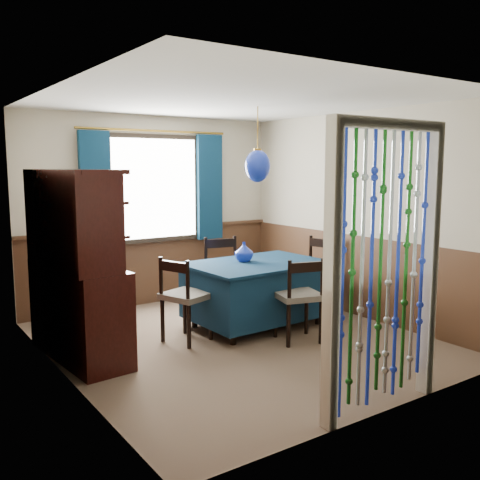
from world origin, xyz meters
TOP-DOWN VIEW (x-y plane):
  - floor at (0.00, 0.00)m, footprint 4.00×4.00m
  - ceiling at (0.00, 0.00)m, footprint 4.00×4.00m
  - wall_back at (0.00, 2.00)m, footprint 3.60×0.00m
  - wall_front at (0.00, -2.00)m, footprint 3.60×0.00m
  - wall_left at (-1.80, 0.00)m, footprint 0.00×4.00m
  - wall_right at (1.80, 0.00)m, footprint 0.00×4.00m
  - wainscot_back at (0.00, 1.99)m, footprint 3.60×0.00m
  - wainscot_front at (0.00, -1.99)m, footprint 3.60×0.00m
  - wainscot_left at (-1.79, 0.00)m, footprint 0.00×4.00m
  - wainscot_right at (1.79, 0.00)m, footprint 0.00×4.00m
  - window at (0.00, 1.95)m, footprint 1.32×0.12m
  - doorway at (0.00, -1.94)m, footprint 1.16×0.12m
  - dining_table at (0.50, 0.33)m, footprint 1.59×1.13m
  - chair_near at (0.53, -0.38)m, footprint 0.55×0.54m
  - chair_far at (0.48, 0.98)m, footprint 0.56×0.54m
  - chair_left at (-0.47, 0.30)m, footprint 0.56×0.57m
  - chair_right at (1.48, 0.40)m, footprint 0.55×0.56m
  - sideboard at (-1.54, 0.47)m, footprint 0.60×1.42m
  - pendant_lamp at (0.50, 0.33)m, footprint 0.29×0.29m
  - vase_table at (0.41, 0.46)m, footprint 0.26×0.26m
  - bowl_shelf at (-1.48, 0.11)m, footprint 0.21×0.21m
  - vase_sideboard at (-1.48, 0.81)m, footprint 0.21×0.21m

SIDE VIEW (x-z plane):
  - floor at x=0.00m, z-range 0.00..0.00m
  - dining_table at x=0.50m, z-range 0.06..0.81m
  - chair_near at x=0.53m, z-range 0.03..0.94m
  - chair_left at x=-0.47m, z-range 0.03..0.94m
  - wainscot_back at x=0.00m, z-range -1.30..2.30m
  - wainscot_front at x=0.00m, z-range -1.30..2.30m
  - wainscot_left at x=-1.79m, z-range -1.50..2.50m
  - wainscot_right at x=1.79m, z-range -1.50..2.50m
  - chair_right at x=1.48m, z-range 0.03..0.98m
  - chair_far at x=0.48m, z-range 0.03..0.99m
  - sideboard at x=-1.54m, z-range -0.28..1.53m
  - vase_table at x=0.41m, z-range 0.75..0.95m
  - vase_sideboard at x=-1.48m, z-range 0.91..1.07m
  - doorway at x=0.00m, z-range -0.04..2.14m
  - wall_back at x=0.00m, z-range -0.55..3.05m
  - wall_front at x=0.00m, z-range -0.55..3.05m
  - wall_left at x=-1.80m, z-range -0.75..3.25m
  - wall_right at x=1.80m, z-range -0.75..3.25m
  - bowl_shelf at x=-1.48m, z-range 1.24..1.29m
  - window at x=0.00m, z-range 0.84..2.26m
  - pendant_lamp at x=0.50m, z-range 1.43..2.26m
  - ceiling at x=0.00m, z-range 2.50..2.50m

